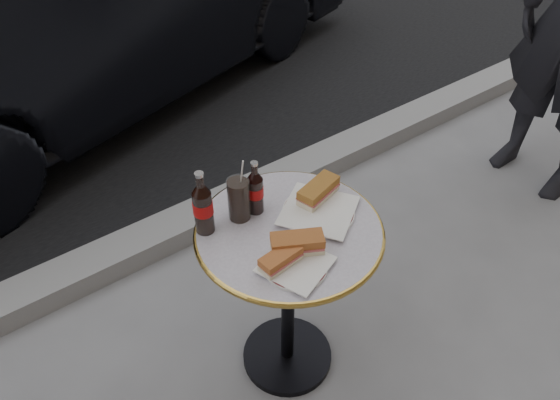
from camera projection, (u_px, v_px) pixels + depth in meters
ground at (287, 357)px, 2.24m from camera, size 80.00×80.00×0.00m
curb at (180, 227)px, 2.76m from camera, size 40.00×0.20×0.12m
bistro_table at (288, 300)px, 2.00m from camera, size 0.62×0.62×0.73m
plate_left at (296, 266)px, 1.63m from camera, size 0.23×0.23×0.01m
plate_right at (318, 212)px, 1.81m from camera, size 0.32×0.32×0.01m
sandwich_left_a at (281, 260)px, 1.61m from camera, size 0.14×0.08×0.05m
sandwich_left_b at (297, 244)px, 1.66m from camera, size 0.18×0.14×0.06m
sandwich_right at (318, 191)px, 1.84m from camera, size 0.18×0.12×0.06m
cola_bottle_left at (202, 203)px, 1.69m from camera, size 0.08×0.08×0.23m
cola_bottle_right at (255, 187)px, 1.77m from camera, size 0.06×0.06×0.20m
cola_glass at (239, 199)px, 1.76m from camera, size 0.10×0.10×0.15m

